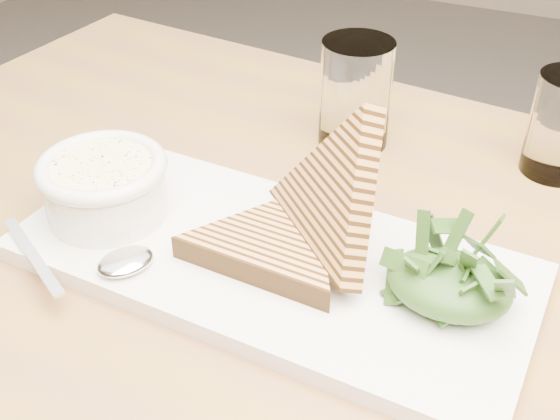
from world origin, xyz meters
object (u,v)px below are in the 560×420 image
at_px(table_top, 314,285).
at_px(soup_bowl, 106,193).
at_px(platter, 270,261).
at_px(glass_near, 355,94).

xyz_separation_m(table_top, soup_bowl, (-0.20, -0.02, 0.06)).
bearing_deg(soup_bowl, table_top, 7.09).
xyz_separation_m(table_top, platter, (-0.03, -0.02, 0.03)).
xyz_separation_m(table_top, glass_near, (-0.04, 0.22, 0.08)).
bearing_deg(glass_near, soup_bowl, -122.12).
height_order(table_top, soup_bowl, soup_bowl).
bearing_deg(platter, glass_near, 92.03).
height_order(table_top, platter, platter).
distance_m(soup_bowl, glass_near, 0.29).
relative_size(table_top, glass_near, 9.63).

